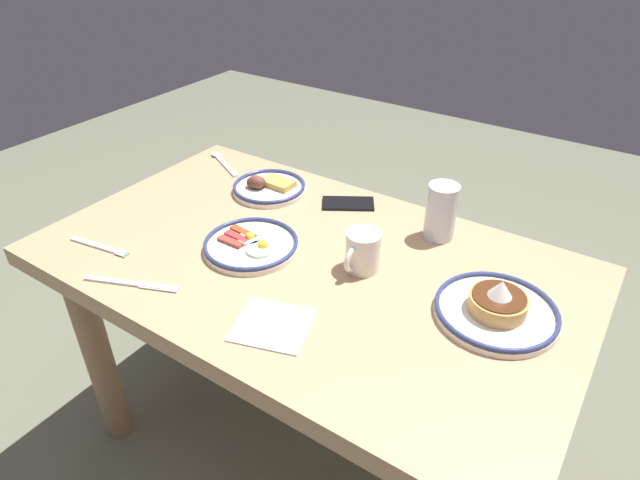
# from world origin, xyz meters

# --- Properties ---
(ground_plane) EXTENTS (6.00, 6.00, 0.00)m
(ground_plane) POSITION_xyz_m (0.00, 0.00, 0.00)
(ground_plane) COLOR #626451
(dining_table) EXTENTS (1.30, 0.77, 0.73)m
(dining_table) POSITION_xyz_m (0.00, 0.00, 0.61)
(dining_table) COLOR tan
(dining_table) RESTS_ON ground_plane
(plate_near_main) EXTENTS (0.26, 0.26, 0.09)m
(plate_near_main) POSITION_xyz_m (-0.45, -0.05, 0.75)
(plate_near_main) COLOR silver
(plate_near_main) RESTS_ON dining_table
(plate_center_pancakes) EXTENTS (0.21, 0.21, 0.05)m
(plate_center_pancakes) POSITION_xyz_m (0.29, -0.21, 0.74)
(plate_center_pancakes) COLOR white
(plate_center_pancakes) RESTS_ON dining_table
(plate_far_companion) EXTENTS (0.23, 0.23, 0.04)m
(plate_far_companion) POSITION_xyz_m (0.13, 0.04, 0.74)
(plate_far_companion) COLOR silver
(plate_far_companion) RESTS_ON dining_table
(coffee_mug) EXTENTS (0.08, 0.11, 0.10)m
(coffee_mug) POSITION_xyz_m (-0.13, -0.04, 0.78)
(coffee_mug) COLOR white
(coffee_mug) RESTS_ON dining_table
(drinking_glass) EXTENTS (0.08, 0.08, 0.14)m
(drinking_glass) POSITION_xyz_m (-0.22, -0.27, 0.79)
(drinking_glass) COLOR silver
(drinking_glass) RESTS_ON dining_table
(cell_phone) EXTENTS (0.16, 0.14, 0.01)m
(cell_phone) POSITION_xyz_m (0.05, -0.28, 0.73)
(cell_phone) COLOR black
(cell_phone) RESTS_ON dining_table
(paper_napkin) EXTENTS (0.19, 0.18, 0.00)m
(paper_napkin) POSITION_xyz_m (-0.08, 0.24, 0.73)
(paper_napkin) COLOR white
(paper_napkin) RESTS_ON dining_table
(fork_near) EXTENTS (0.18, 0.04, 0.01)m
(fork_near) POSITION_xyz_m (0.45, 0.25, 0.73)
(fork_near) COLOR silver
(fork_near) RESTS_ON dining_table
(butter_knife) EXTENTS (0.21, 0.10, 0.01)m
(butter_knife) POSITION_xyz_m (0.27, 0.31, 0.73)
(butter_knife) COLOR silver
(butter_knife) RESTS_ON dining_table
(tea_spoon) EXTENTS (0.18, 0.10, 0.01)m
(tea_spoon) POSITION_xyz_m (0.54, -0.29, 0.73)
(tea_spoon) COLOR silver
(tea_spoon) RESTS_ON dining_table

